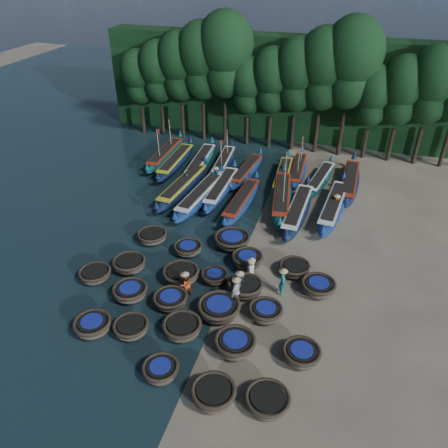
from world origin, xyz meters
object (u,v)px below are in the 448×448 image
(long_boat_5, at_px, (242,201))
(fisherman_1, at_px, (283,281))
(fisherman_0, at_px, (251,268))
(coracle_2, at_px, (161,370))
(coracle_12, at_px, (170,299))
(long_boat_3, at_px, (200,195))
(coracle_15, at_px, (129,264))
(coracle_17, at_px, (215,276))
(long_boat_10, at_px, (176,162))
(fisherman_6, at_px, (336,203))
(coracle_10, at_px, (95,274))
(coracle_21, at_px, (188,248))
(coracle_14, at_px, (266,311))
(long_boat_13, at_px, (246,171))
(coracle_4, at_px, (268,400))
(long_boat_12, at_px, (224,162))
(coracle_6, at_px, (131,327))
(long_boat_9, at_px, (165,154))
(coracle_7, at_px, (182,327))
(coracle_22, at_px, (232,240))
(coracle_13, at_px, (219,308))
(coracle_5, at_px, (93,325))
(long_boat_7, at_px, (298,210))
(fisherman_3, at_px, (240,283))
(coracle_19, at_px, (318,286))
(coracle_24, at_px, (295,268))
(long_boat_17, at_px, (350,182))
(coracle_20, at_px, (152,236))
(fisherman_4, at_px, (236,291))
(coracle_8, at_px, (235,344))
(coracle_9, at_px, (301,354))
(long_boat_15, at_px, (298,170))
(coracle_11, at_px, (130,291))
(coracle_18, at_px, (245,287))
(long_boat_4, at_px, (221,188))
(coracle_16, at_px, (181,274))
(long_boat_14, at_px, (283,176))
(long_boat_6, at_px, (282,197))
(long_boat_11, at_px, (201,162))
(long_boat_16, at_px, (320,179))
(fisherman_5, at_px, (216,176))

(long_boat_5, relative_size, fisherman_1, 4.22)
(fisherman_0, bearing_deg, coracle_2, -13.76)
(coracle_12, distance_m, long_boat_3, 11.85)
(coracle_15, bearing_deg, coracle_17, 5.08)
(long_boat_10, height_order, fisherman_6, fisherman_6)
(fisherman_1, bearing_deg, coracle_10, 87.45)
(coracle_17, height_order, coracle_21, coracle_21)
(coracle_12, distance_m, coracle_14, 5.39)
(coracle_17, bearing_deg, long_boat_13, 96.68)
(coracle_4, bearing_deg, long_boat_12, 111.37)
(long_boat_10, bearing_deg, fisherman_6, -15.65)
(coracle_6, height_order, coracle_15, coracle_15)
(coracle_12, xyz_separation_m, coracle_15, (-3.73, 2.27, 0.01))
(coracle_2, xyz_separation_m, coracle_14, (3.93, 5.21, 0.03))
(coracle_2, distance_m, long_boat_9, 24.75)
(long_boat_5, xyz_separation_m, long_boat_10, (-7.60, 5.19, 0.03))
(coracle_7, height_order, coracle_22, coracle_22)
(coracle_12, bearing_deg, coracle_13, 1.03)
(coracle_14, distance_m, long_boat_10, 20.25)
(coracle_2, distance_m, coracle_7, 2.78)
(coracle_4, distance_m, coracle_5, 9.91)
(long_boat_7, height_order, fisherman_3, fisherman_3)
(coracle_19, distance_m, long_boat_9, 21.77)
(coracle_24, height_order, long_boat_17, long_boat_17)
(coracle_20, distance_m, fisherman_4, 8.40)
(coracle_8, height_order, coracle_19, coracle_8)
(long_boat_3, relative_size, long_boat_12, 1.16)
(coracle_9, distance_m, fisherman_3, 5.62)
(coracle_17, distance_m, fisherman_1, 4.17)
(long_boat_5, relative_size, long_boat_15, 1.07)
(coracle_11, relative_size, fisherman_3, 1.36)
(coracle_13, height_order, coracle_18, coracle_13)
(coracle_13, relative_size, long_boat_4, 0.35)
(coracle_5, relative_size, coracle_24, 1.10)
(long_boat_12, height_order, long_boat_15, long_boat_12)
(long_boat_13, distance_m, fisherman_6, 8.97)
(long_boat_10, height_order, long_boat_12, long_boat_12)
(coracle_21, height_order, fisherman_4, fisherman_4)
(coracle_5, bearing_deg, long_boat_13, 80.92)
(long_boat_10, bearing_deg, coracle_10, -86.28)
(long_boat_5, bearing_deg, coracle_6, -95.31)
(coracle_9, distance_m, long_boat_9, 25.48)
(coracle_16, height_order, fisherman_3, fisherman_3)
(long_boat_4, height_order, long_boat_14, long_boat_4)
(long_boat_6, bearing_deg, long_boat_12, 132.86)
(long_boat_11, bearing_deg, fisherman_1, -58.64)
(coracle_10, distance_m, coracle_16, 5.25)
(fisherman_3, bearing_deg, long_boat_16, 20.84)
(coracle_5, bearing_deg, long_boat_5, 74.21)
(fisherman_5, bearing_deg, coracle_6, -4.46)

